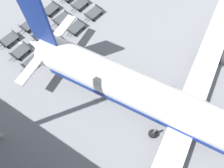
{
  "coord_description": "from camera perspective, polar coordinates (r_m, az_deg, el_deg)",
  "views": [
    {
      "loc": [
        24.54,
        -9.86,
        24.9
      ],
      "look_at": [
        14.84,
        -16.05,
        1.81
      ],
      "focal_mm": 35.0,
      "sensor_mm": 36.0,
      "label": 1
    }
  ],
  "objects": [
    {
      "name": "airplane",
      "position": [
        24.75,
        21.3,
        -8.39
      ],
      "size": [
        39.38,
        43.84,
        12.65
      ],
      "color": "white",
      "rests_on": "ground_plane"
    },
    {
      "name": "baggage_dolly_row_near_col_b",
      "position": [
        36.01,
        -15.8,
        18.24
      ],
      "size": [
        3.3,
        1.87,
        0.92
      ],
      "color": "#424449",
      "rests_on": "ground_plane"
    },
    {
      "name": "baggage_dolly_row_near_col_c",
      "position": [
        34.85,
        -20.77,
        14.28
      ],
      "size": [
        3.32,
        1.96,
        0.92
      ],
      "color": "#424449",
      "rests_on": "ground_plane"
    },
    {
      "name": "baggage_dolly_row_near_col_d",
      "position": [
        34.17,
        -25.29,
        10.46
      ],
      "size": [
        3.32,
        1.95,
        0.92
      ],
      "color": "#424449",
      "rests_on": "ground_plane"
    },
    {
      "name": "baggage_dolly_row_mid_a_col_a",
      "position": [
        35.94,
        -8.37,
        20.0
      ],
      "size": [
        3.31,
        1.91,
        0.92
      ],
      "color": "#424449",
      "rests_on": "ground_plane"
    },
    {
      "name": "baggage_dolly_row_mid_a_col_b",
      "position": [
        34.27,
        -12.97,
        16.24
      ],
      "size": [
        3.33,
        2.05,
        0.92
      ],
      "color": "#424449",
      "rests_on": "ground_plane"
    },
    {
      "name": "baggage_dolly_row_mid_a_col_c",
      "position": [
        33.09,
        -17.89,
        12.21
      ],
      "size": [
        3.33,
        2.07,
        0.92
      ],
      "color": "#424449",
      "rests_on": "ground_plane"
    },
    {
      "name": "baggage_dolly_row_mid_a_col_d",
      "position": [
        32.3,
        -22.8,
        7.86
      ],
      "size": [
        3.3,
        1.89,
        0.92
      ],
      "color": "#424449",
      "rests_on": "ground_plane"
    },
    {
      "name": "baggage_dolly_row_mid_b_col_a",
      "position": [
        34.37,
        -4.82,
        17.97
      ],
      "size": [
        3.32,
        1.97,
        0.92
      ],
      "color": "#424449",
      "rests_on": "ground_plane"
    },
    {
      "name": "baggage_dolly_row_mid_b_col_b",
      "position": [
        32.78,
        -9.44,
        14.33
      ],
      "size": [
        3.3,
        1.89,
        0.92
      ],
      "color": "#424449",
      "rests_on": "ground_plane"
    },
    {
      "name": "baggage_dolly_row_mid_b_col_c",
      "position": [
        31.6,
        -14.99,
        10.09
      ],
      "size": [
        3.32,
        1.96,
        0.92
      ],
      "color": "#424449",
      "rests_on": "ground_plane"
    },
    {
      "name": "baggage_dolly_row_mid_b_col_d",
      "position": [
        30.71,
        -20.15,
        5.3
      ],
      "size": [
        3.31,
        1.93,
        0.92
      ],
      "color": "#424449",
      "rests_on": "ground_plane"
    },
    {
      "name": "stand_guidance_stripe",
      "position": [
        27.52,
        1.87,
        -1.32
      ],
      "size": [
        3.4,
        33.18,
        0.01
      ],
      "color": "white",
      "rests_on": "ground_plane"
    }
  ]
}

